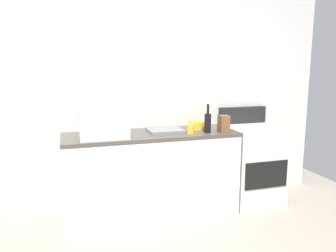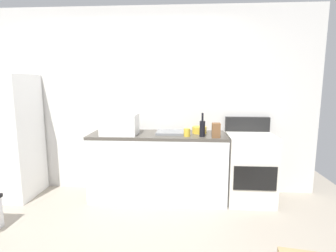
{
  "view_description": "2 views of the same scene",
  "coord_description": "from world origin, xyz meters",
  "views": [
    {
      "loc": [
        -0.51,
        -2.07,
        1.58
      ],
      "look_at": [
        0.33,
        0.68,
        1.06
      ],
      "focal_mm": 35.18,
      "sensor_mm": 36.0,
      "label": 1
    },
    {
      "loc": [
        0.68,
        -2.3,
        1.58
      ],
      "look_at": [
        0.47,
        0.75,
        1.08
      ],
      "focal_mm": 28.82,
      "sensor_mm": 36.0,
      "label": 2
    }
  ],
  "objects": [
    {
      "name": "kitchen_counter",
      "position": [
        0.3,
        1.2,
        0.45
      ],
      "size": [
        1.8,
        0.6,
        0.9
      ],
      "color": "silver",
      "rests_on": "ground_plane"
    },
    {
      "name": "microwave",
      "position": [
        -0.19,
        1.11,
        1.04
      ],
      "size": [
        0.46,
        0.34,
        0.27
      ],
      "primitive_type": "cube",
      "color": "white",
      "rests_on": "kitchen_counter"
    },
    {
      "name": "mixing_bowl",
      "position": [
        0.85,
        1.27,
        0.95
      ],
      "size": [
        0.19,
        0.19,
        0.09
      ],
      "primitive_type": "cylinder",
      "color": "gold",
      "rests_on": "kitchen_counter"
    },
    {
      "name": "wall_back",
      "position": [
        0.0,
        1.55,
        1.3
      ],
      "size": [
        5.0,
        0.1,
        2.6
      ],
      "primitive_type": "cube",
      "color": "silver",
      "rests_on": "ground_plane"
    },
    {
      "name": "ground_plane",
      "position": [
        0.0,
        0.0,
        0.0
      ],
      "size": [
        6.0,
        6.0,
        0.0
      ],
      "primitive_type": "plane",
      "color": "#9E9384"
    },
    {
      "name": "refrigerator",
      "position": [
        -1.75,
        1.15,
        0.84
      ],
      "size": [
        0.68,
        0.66,
        1.68
      ],
      "primitive_type": "cube",
      "color": "white",
      "rests_on": "ground_plane"
    },
    {
      "name": "coffee_mug",
      "position": [
        0.69,
        1.05,
        0.95
      ],
      "size": [
        0.08,
        0.08,
        0.1
      ],
      "primitive_type": "cylinder",
      "color": "gold",
      "rests_on": "kitchen_counter"
    },
    {
      "name": "knife_block",
      "position": [
        1.04,
        1.01,
        0.99
      ],
      "size": [
        0.1,
        0.1,
        0.18
      ],
      "primitive_type": "cube",
      "color": "brown",
      "rests_on": "kitchen_counter"
    },
    {
      "name": "wine_bottle",
      "position": [
        0.88,
        1.04,
        1.01
      ],
      "size": [
        0.07,
        0.07,
        0.3
      ],
      "color": "black",
      "rests_on": "kitchen_counter"
    },
    {
      "name": "stove_oven",
      "position": [
        1.52,
        1.21,
        0.47
      ],
      "size": [
        0.6,
        0.61,
        1.1
      ],
      "color": "silver",
      "rests_on": "ground_plane"
    },
    {
      "name": "sink_basin",
      "position": [
        0.46,
        1.22,
        0.92
      ],
      "size": [
        0.36,
        0.32,
        0.03
      ],
      "primitive_type": "cube",
      "color": "slate",
      "rests_on": "kitchen_counter"
    }
  ]
}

